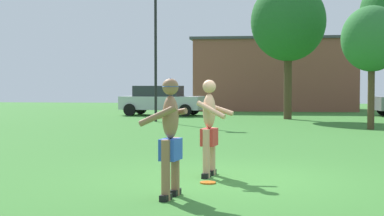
{
  "coord_description": "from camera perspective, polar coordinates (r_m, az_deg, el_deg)",
  "views": [
    {
      "loc": [
        0.57,
        -9.95,
        1.67
      ],
      "look_at": [
        -0.58,
        -0.72,
        1.28
      ],
      "focal_mm": 53.48,
      "sensor_mm": 36.0,
      "label": 1
    }
  ],
  "objects": [
    {
      "name": "ground_plane",
      "position": [
        10.1,
        3.82,
        -7.1
      ],
      "size": [
        80.0,
        80.0,
        0.0
      ],
      "primitive_type": "plane",
      "color": "#38752D"
    },
    {
      "name": "player_with_cap",
      "position": [
        8.34,
        -2.2,
        -2.35
      ],
      "size": [
        0.68,
        0.77,
        1.76
      ],
      "color": "black",
      "rests_on": "ground_plane"
    },
    {
      "name": "player_in_red",
      "position": [
        10.28,
        1.76,
        -1.73
      ],
      "size": [
        0.67,
        0.76,
        1.74
      ],
      "color": "black",
      "rests_on": "ground_plane"
    },
    {
      "name": "frisbee",
      "position": [
        9.67,
        1.59,
        -7.45
      ],
      "size": [
        0.27,
        0.27,
        0.03
      ],
      "primitive_type": "cylinder",
      "color": "orange",
      "rests_on": "ground_plane"
    },
    {
      "name": "car_silver_near_post",
      "position": [
        30.52,
        -3.1,
        0.81
      ],
      "size": [
        4.47,
        2.41,
        1.58
      ],
      "color": "silver",
      "rests_on": "ground_plane"
    },
    {
      "name": "lamp_post",
      "position": [
        25.51,
        -3.65,
        6.76
      ],
      "size": [
        0.6,
        0.24,
        5.91
      ],
      "color": "black",
      "rests_on": "ground_plane"
    },
    {
      "name": "outbuilding_behind_lot",
      "position": [
        37.66,
        8.19,
        3.32
      ],
      "size": [
        10.38,
        5.93,
        4.57
      ],
      "color": "brown",
      "rests_on": "ground_plane"
    },
    {
      "name": "tree_left_field",
      "position": [
        27.73,
        9.58,
        8.46
      ],
      "size": [
        3.54,
        3.54,
        6.53
      ],
      "color": "#4C3823",
      "rests_on": "ground_plane"
    },
    {
      "name": "tree_right_field",
      "position": [
        22.02,
        17.5,
        6.55
      ],
      "size": [
        2.22,
        2.22,
        4.54
      ],
      "color": "#4C3823",
      "rests_on": "ground_plane"
    }
  ]
}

